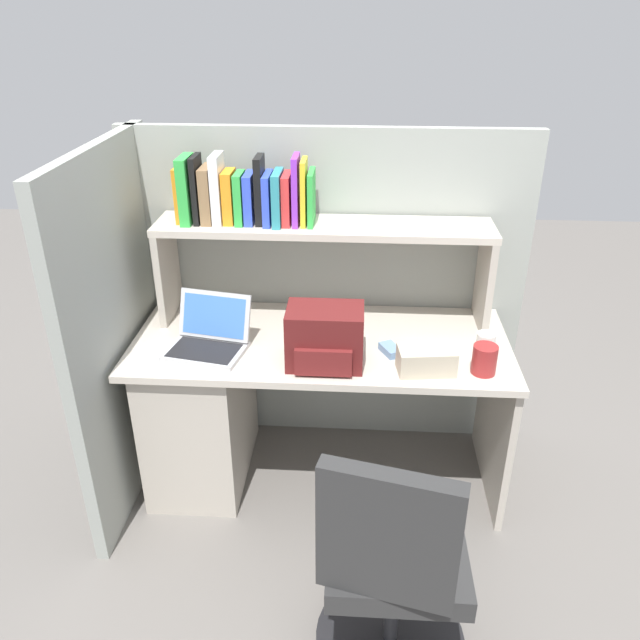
# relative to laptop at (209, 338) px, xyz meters

# --- Properties ---
(ground_plane) EXTENTS (8.00, 8.00, 0.00)m
(ground_plane) POSITION_rel_laptop_xyz_m (0.46, 0.11, -0.78)
(ground_plane) COLOR slate
(desk) EXTENTS (1.60, 0.70, 0.73)m
(desk) POSITION_rel_laptop_xyz_m (0.07, 0.11, -0.38)
(desk) COLOR beige
(desk) RESTS_ON ground_plane
(cubicle_partition_rear) EXTENTS (1.84, 0.05, 1.55)m
(cubicle_partition_rear) POSITION_rel_laptop_xyz_m (0.46, 0.49, -0.01)
(cubicle_partition_rear) COLOR #939991
(cubicle_partition_rear) RESTS_ON ground_plane
(cubicle_partition_left) EXTENTS (0.05, 1.06, 1.55)m
(cubicle_partition_left) POSITION_rel_laptop_xyz_m (-0.39, 0.06, -0.01)
(cubicle_partition_left) COLOR #939991
(cubicle_partition_left) RESTS_ON ground_plane
(overhead_hutch) EXTENTS (1.44, 0.28, 0.45)m
(overhead_hutch) POSITION_rel_laptop_xyz_m (0.46, 0.31, 0.30)
(overhead_hutch) COLOR #B3A99C
(overhead_hutch) RESTS_ON desk
(reference_books_on_shelf) EXTENTS (0.58, 0.19, 0.29)m
(reference_books_on_shelf) POSITION_rel_laptop_xyz_m (0.12, 0.31, 0.52)
(reference_books_on_shelf) COLOR orange
(reference_books_on_shelf) RESTS_ON overhead_hutch
(laptop) EXTENTS (0.36, 0.32, 0.22)m
(laptop) POSITION_rel_laptop_xyz_m (0.00, 0.00, 0.00)
(laptop) COLOR #B7BABF
(laptop) RESTS_ON desk
(backpack) EXTENTS (0.30, 0.23, 0.24)m
(backpack) POSITION_rel_laptop_xyz_m (0.49, -0.09, 0.07)
(backpack) COLOR #591919
(backpack) RESTS_ON desk
(computer_mouse) EXTENTS (0.10, 0.12, 0.03)m
(computer_mouse) POSITION_rel_laptop_xyz_m (0.75, 0.01, -0.03)
(computer_mouse) COLOR #7299C6
(computer_mouse) RESTS_ON desk
(paper_cup) EXTENTS (0.08, 0.08, 0.11)m
(paper_cup) POSITION_rel_laptop_xyz_m (1.13, 0.00, 0.00)
(paper_cup) COLOR white
(paper_cup) RESTS_ON desk
(tissue_box) EXTENTS (0.23, 0.15, 0.10)m
(tissue_box) POSITION_rel_laptop_xyz_m (0.88, -0.12, -0.00)
(tissue_box) COLOR #BFB299
(tissue_box) RESTS_ON desk
(snack_canister) EXTENTS (0.10, 0.10, 0.12)m
(snack_canister) POSITION_rel_laptop_xyz_m (1.10, -0.12, 0.01)
(snack_canister) COLOR maroon
(snack_canister) RESTS_ON desk
(office_chair) EXTENTS (0.52, 0.53, 0.93)m
(office_chair) POSITION_rel_laptop_xyz_m (0.74, -0.83, -0.39)
(office_chair) COLOR black
(office_chair) RESTS_ON ground_plane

